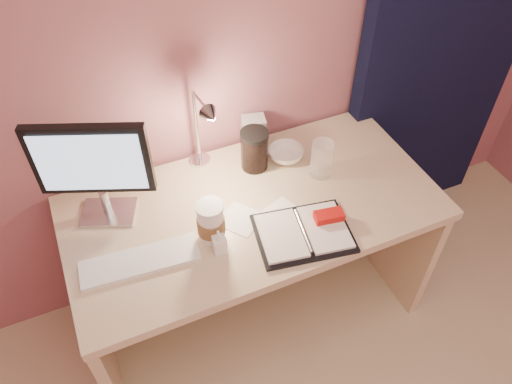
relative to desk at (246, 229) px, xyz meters
name	(u,v)px	position (x,y,z in m)	size (l,w,h in m)	color
room	(435,18)	(0.95, 0.24, 0.63)	(3.50, 3.50, 3.50)	#C6B28E
desk	(246,229)	(0.00, 0.00, 0.00)	(1.40, 0.70, 0.73)	beige
monitor	(94,164)	(-0.50, 0.10, 0.48)	(0.37, 0.20, 0.42)	silver
keyboard	(140,261)	(-0.46, -0.16, 0.23)	(0.40, 0.12, 0.02)	white
planner	(305,231)	(0.11, -0.28, 0.24)	(0.37, 0.30, 0.05)	black
paper_a	(283,215)	(0.08, -0.17, 0.23)	(0.13, 0.13, 0.00)	white
paper_c	(240,219)	(-0.07, -0.12, 0.23)	(0.13, 0.13, 0.00)	white
coffee_cup	(211,222)	(-0.19, -0.15, 0.30)	(0.10, 0.10, 0.16)	white
clear_cup	(322,159)	(0.31, -0.02, 0.30)	(0.09, 0.09, 0.15)	white
bowl	(286,154)	(0.23, 0.11, 0.25)	(0.14, 0.14, 0.05)	white
lotion_bottle	(219,242)	(-0.19, -0.22, 0.27)	(0.04, 0.04, 0.10)	white
dark_jar	(254,151)	(0.09, 0.12, 0.30)	(0.11, 0.11, 0.15)	black
product_box	(254,132)	(0.14, 0.24, 0.30)	(0.09, 0.08, 0.14)	#B9B8B4
desk_lamp	(201,132)	(-0.11, 0.14, 0.45)	(0.09, 0.22, 0.36)	silver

